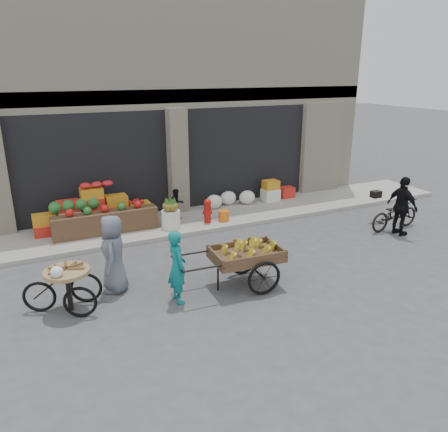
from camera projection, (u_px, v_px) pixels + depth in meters
name	position (u px, v px, depth m)	size (l,w,h in m)	color
ground	(258.00, 278.00, 9.56)	(80.00, 80.00, 0.00)	#424244
sidewalk	(190.00, 220.00, 13.05)	(18.00, 2.20, 0.12)	gray
building	(147.00, 99.00, 15.36)	(14.00, 6.45, 7.00)	beige
fruit_display	(102.00, 209.00, 12.07)	(3.10, 1.12, 1.24)	red
pineapple_bin	(171.00, 219.00, 12.21)	(0.52, 0.52, 0.50)	silver
fire_hydrant	(208.00, 210.00, 12.58)	(0.22, 0.22, 0.71)	#A5140F
orange_bucket	(224.00, 216.00, 12.82)	(0.32, 0.32, 0.30)	orange
right_bay_goods	(256.00, 194.00, 14.52)	(3.35, 0.60, 0.70)	silver
seated_person	(177.00, 204.00, 12.82)	(0.45, 0.35, 0.93)	black
banana_cart	(244.00, 253.00, 9.01)	(2.51, 1.15, 1.02)	brown
vendor_woman	(177.00, 267.00, 8.39)	(0.54, 0.35, 1.48)	#0E6C6F
tricycle_cart	(68.00, 283.00, 8.12)	(1.45, 1.07, 0.95)	#9E7F51
vendor_grey	(113.00, 254.00, 8.81)	(0.79, 0.52, 1.62)	slate
bicycle	(395.00, 214.00, 12.39)	(0.60, 1.72, 0.90)	black
cyclist	(402.00, 206.00, 11.84)	(0.96, 0.40, 1.64)	black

